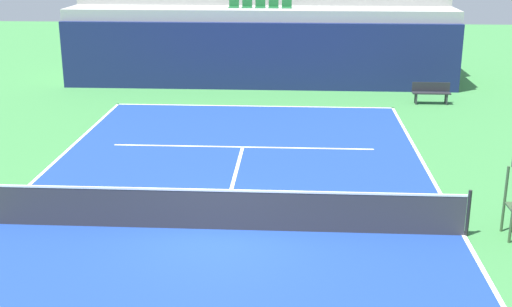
{
  "coord_description": "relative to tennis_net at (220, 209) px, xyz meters",
  "views": [
    {
      "loc": [
        1.66,
        -14.05,
        6.29
      ],
      "look_at": [
        0.69,
        2.0,
        1.2
      ],
      "focal_mm": 47.46,
      "sensor_mm": 36.0,
      "label": 1
    }
  ],
  "objects": [
    {
      "name": "player_bench",
      "position": [
        7.06,
        12.85,
        -0.0
      ],
      "size": [
        1.5,
        0.4,
        0.85
      ],
      "color": "#232328",
      "rests_on": "ground_plane"
    },
    {
      "name": "back_wall",
      "position": [
        0.0,
        15.14,
        0.94
      ],
      "size": [
        17.34,
        0.3,
        2.9
      ],
      "primitive_type": "cube",
      "color": "navy",
      "rests_on": "ground_plane"
    },
    {
      "name": "ground_plane",
      "position": [
        0.0,
        0.0,
        -0.51
      ],
      "size": [
        80.0,
        80.0,
        0.0
      ],
      "primitive_type": "plane",
      "color": "#387A3D"
    },
    {
      "name": "sideline_right",
      "position": [
        5.45,
        0.0,
        -0.5
      ],
      "size": [
        0.1,
        24.0,
        0.0
      ],
      "primitive_type": "cube",
      "color": "white",
      "rests_on": "court_surface"
    },
    {
      "name": "stands_tier_upper",
      "position": [
        0.0,
        18.89,
        1.67
      ],
      "size": [
        17.34,
        2.4,
        4.36
      ],
      "primitive_type": "cube",
      "color": "#9E9E99",
      "rests_on": "ground_plane"
    },
    {
      "name": "tennis_net",
      "position": [
        0.0,
        0.0,
        0.0
      ],
      "size": [
        11.08,
        0.08,
        1.07
      ],
      "color": "black",
      "rests_on": "court_surface"
    },
    {
      "name": "stands_tier_lower",
      "position": [
        0.0,
        16.49,
        1.19
      ],
      "size": [
        17.34,
        2.4,
        3.4
      ],
      "primitive_type": "cube",
      "color": "#9E9E99",
      "rests_on": "ground_plane"
    },
    {
      "name": "court_surface",
      "position": [
        0.0,
        0.0,
        -0.5
      ],
      "size": [
        11.0,
        24.0,
        0.01
      ],
      "primitive_type": "cube",
      "color": "navy",
      "rests_on": "ground_plane"
    },
    {
      "name": "centre_service_line",
      "position": [
        0.0,
        3.2,
        -0.5
      ],
      "size": [
        0.1,
        6.4,
        0.0
      ],
      "primitive_type": "cube",
      "color": "white",
      "rests_on": "court_surface"
    },
    {
      "name": "baseline_far",
      "position": [
        0.0,
        11.95,
        -0.5
      ],
      "size": [
        11.0,
        0.1,
        0.0
      ],
      "primitive_type": "cube",
      "color": "white",
      "rests_on": "court_surface"
    },
    {
      "name": "seating_row_lower",
      "position": [
        0.0,
        16.58,
        3.02
      ],
      "size": [
        2.8,
        0.44,
        0.44
      ],
      "color": "#1E6633",
      "rests_on": "stands_tier_lower"
    },
    {
      "name": "service_line_far",
      "position": [
        0.0,
        6.4,
        -0.5
      ],
      "size": [
        8.26,
        0.1,
        0.0
      ],
      "primitive_type": "cube",
      "color": "white",
      "rests_on": "court_surface"
    }
  ]
}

